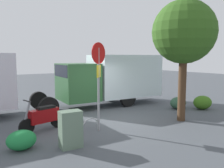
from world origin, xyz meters
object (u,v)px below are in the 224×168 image
object	(u,v)px
box_truck_near	(110,77)
stop_sign	(99,72)
motorcycle	(44,117)
utility_cabinet	(71,129)
bike_rack_hoop	(91,129)
street_tree	(184,33)

from	to	relation	value
box_truck_near	stop_sign	bearing A→B (deg)	54.84
box_truck_near	motorcycle	xyz separation A→B (m)	(4.59, 2.67, -1.04)
box_truck_near	utility_cabinet	xyz separation A→B (m)	(4.42, 4.73, -1.01)
motorcycle	bike_rack_hoop	bearing A→B (deg)	140.22
motorcycle	stop_sign	bearing A→B (deg)	133.74
motorcycle	box_truck_near	bearing A→B (deg)	-163.13
box_truck_near	bike_rack_hoop	world-z (taller)	box_truck_near
stop_sign	motorcycle	bearing A→B (deg)	-32.91
bike_rack_hoop	utility_cabinet	bearing A→B (deg)	43.95
stop_sign	utility_cabinet	xyz separation A→B (m)	(1.52, 0.96, -1.58)
motorcycle	utility_cabinet	size ratio (longest dim) A/B	1.61
box_truck_near	utility_cabinet	size ratio (longest dim) A/B	6.46
utility_cabinet	stop_sign	bearing A→B (deg)	-147.60
bike_rack_hoop	stop_sign	bearing A→B (deg)	116.54
stop_sign	bike_rack_hoop	bearing A→B (deg)	-63.46
box_truck_near	street_tree	distance (m)	5.01
box_truck_near	street_tree	world-z (taller)	street_tree
street_tree	bike_rack_hoop	xyz separation A→B (m)	(3.78, -1.07, -3.67)
stop_sign	bike_rack_hoop	size ratio (longest dim) A/B	3.76
motorcycle	utility_cabinet	world-z (taller)	motorcycle
street_tree	utility_cabinet	xyz separation A→B (m)	(5.13, 0.23, -3.11)
motorcycle	street_tree	bearing A→B (deg)	147.65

